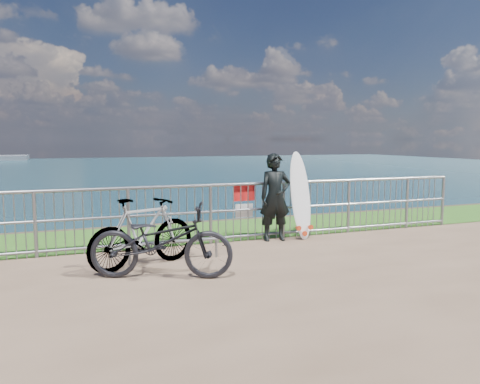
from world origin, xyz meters
name	(u,v)px	position (x,y,z in m)	size (l,w,h in m)	color
grass_strip	(218,231)	(0.00, 2.70, 0.01)	(120.00, 120.00, 0.00)	#285D19
railing	(237,212)	(0.02, 1.60, 0.58)	(10.06, 0.10, 1.13)	gray
surfer	(275,197)	(0.75, 1.45, 0.84)	(0.61, 0.40, 1.68)	black
surfboard	(301,199)	(1.29, 1.44, 0.79)	(0.51, 0.46, 1.72)	white
bicycle_near	(161,241)	(-1.78, -0.24, 0.53)	(0.70, 2.01, 1.06)	black
bicycle_far	(143,232)	(-1.94, 0.42, 0.54)	(0.51, 1.79, 1.08)	black
bike_rack	(174,244)	(-1.41, 0.60, 0.28)	(1.61, 0.05, 0.34)	gray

